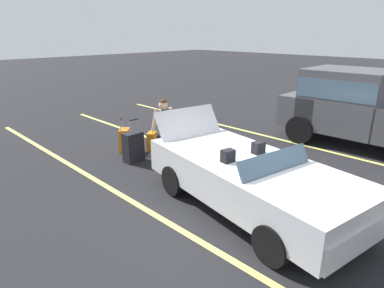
# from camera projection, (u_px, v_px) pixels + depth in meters

# --- Properties ---
(ground_plane) EXTENTS (80.00, 80.00, 0.00)m
(ground_plane) POSITION_uv_depth(u_px,v_px,m) (249.00, 208.00, 6.08)
(ground_plane) COLOR black
(lot_line_near) EXTENTS (18.00, 0.12, 0.01)m
(lot_line_near) POSITION_uv_depth(u_px,v_px,m) (197.00, 240.00, 5.17)
(lot_line_near) COLOR #EAE066
(lot_line_near) RESTS_ON ground_plane
(lot_line_mid) EXTENTS (18.00, 0.12, 0.01)m
(lot_line_mid) POSITION_uv_depth(u_px,v_px,m) (286.00, 186.00, 6.97)
(lot_line_mid) COLOR #EAE066
(lot_line_mid) RESTS_ON ground_plane
(lot_line_far) EXTENTS (18.00, 0.12, 0.01)m
(lot_line_far) POSITION_uv_depth(u_px,v_px,m) (339.00, 154.00, 8.77)
(lot_line_far) COLOR #EAE066
(lot_line_far) RESTS_ON ground_plane
(convertible_car) EXTENTS (4.43, 2.43, 1.50)m
(convertible_car) POSITION_uv_depth(u_px,v_px,m) (258.00, 183.00, 5.73)
(convertible_car) COLOR silver
(convertible_car) RESTS_ON ground_plane
(suitcase_large_black) EXTENTS (0.32, 0.49, 1.09)m
(suitcase_large_black) POSITION_uv_depth(u_px,v_px,m) (133.00, 147.00, 8.19)
(suitcase_large_black) COLOR black
(suitcase_large_black) RESTS_ON ground_plane
(suitcase_medium_bright) EXTENTS (0.44, 0.46, 0.91)m
(suitcase_medium_bright) POSITION_uv_depth(u_px,v_px,m) (125.00, 140.00, 8.90)
(suitcase_medium_bright) COLOR orange
(suitcase_medium_bright) RESTS_ON ground_plane
(suitcase_small_carryon) EXTENTS (0.36, 0.39, 0.73)m
(suitcase_small_carryon) POSITION_uv_depth(u_px,v_px,m) (152.00, 141.00, 9.01)
(suitcase_small_carryon) COLOR orange
(suitcase_small_carryon) RESTS_ON ground_plane
(duffel_bag) EXTENTS (0.69, 0.62, 0.34)m
(duffel_bag) POSITION_uv_depth(u_px,v_px,m) (168.00, 150.00, 8.58)
(duffel_bag) COLOR red
(duffel_bag) RESTS_ON ground_plane
(traveler_person) EXTENTS (0.35, 0.58, 1.65)m
(traveler_person) POSITION_uv_depth(u_px,v_px,m) (164.00, 130.00, 7.62)
(traveler_person) COLOR black
(traveler_person) RESTS_ON ground_plane
(parked_pickup_truck_near) EXTENTS (5.05, 2.18, 2.10)m
(parked_pickup_truck_near) POSITION_uv_depth(u_px,v_px,m) (363.00, 107.00, 9.09)
(parked_pickup_truck_near) COLOR #4C4C51
(parked_pickup_truck_near) RESTS_ON ground_plane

